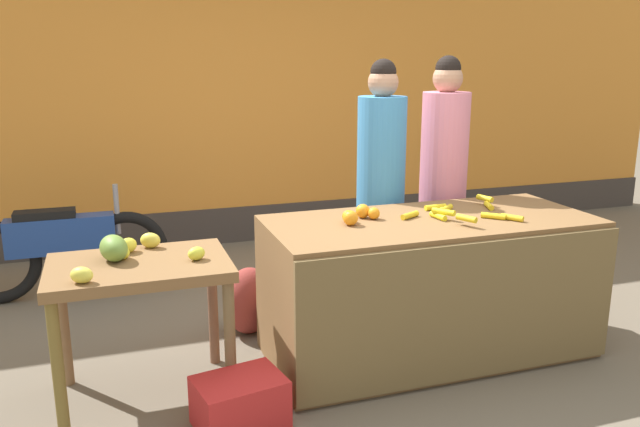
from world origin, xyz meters
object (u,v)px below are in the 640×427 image
vendor_woman_blue_shirt (381,190)px  vendor_woman_pink_shirt (443,185)px  parked_motorcycle (62,248)px  produce_sack (249,301)px  produce_crate (240,402)px

vendor_woman_blue_shirt → vendor_woman_pink_shirt: 0.49m
parked_motorcycle → produce_sack: bearing=-42.6°
vendor_woman_blue_shirt → produce_crate: (-1.27, -1.15, -0.79)m
produce_crate → vendor_woman_pink_shirt: bearing=32.7°
vendor_woman_pink_shirt → produce_sack: (-1.47, -0.03, -0.70)m
produce_crate → vendor_woman_blue_shirt: bearing=42.0°
parked_motorcycle → produce_sack: size_ratio=3.46×
vendor_woman_blue_shirt → vendor_woman_pink_shirt: (0.49, -0.02, 0.01)m
vendor_woman_blue_shirt → vendor_woman_pink_shirt: vendor_woman_pink_shirt is taller
vendor_woman_pink_shirt → produce_sack: vendor_woman_pink_shirt is taller
produce_crate → parked_motorcycle: bearing=112.7°
produce_sack → vendor_woman_blue_shirt: bearing=3.0°
parked_motorcycle → produce_crate: size_ratio=3.64×
vendor_woman_blue_shirt → produce_crate: bearing=-138.0°
produce_sack → parked_motorcycle: bearing=137.4°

